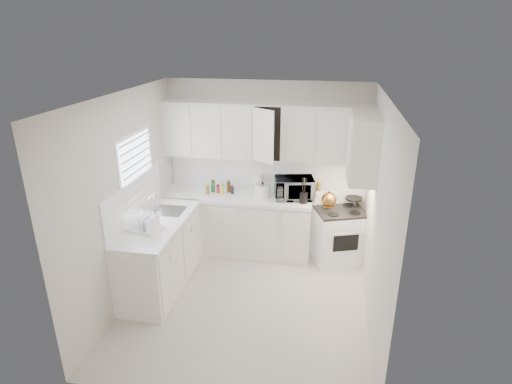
% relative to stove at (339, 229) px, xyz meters
% --- Properties ---
extents(floor, '(3.20, 3.20, 0.00)m').
position_rel_stove_xyz_m(floor, '(-1.14, -1.28, -0.53)').
color(floor, '#BDB6AD').
rests_on(floor, ground).
extents(ceiling, '(3.20, 3.20, 0.00)m').
position_rel_stove_xyz_m(ceiling, '(-1.14, -1.28, 2.07)').
color(ceiling, white).
rests_on(ceiling, ground).
extents(wall_back, '(3.00, 0.00, 3.00)m').
position_rel_stove_xyz_m(wall_back, '(-1.14, 0.32, 0.77)').
color(wall_back, beige).
rests_on(wall_back, ground).
extents(wall_front, '(3.00, 0.00, 3.00)m').
position_rel_stove_xyz_m(wall_front, '(-1.14, -2.88, 0.77)').
color(wall_front, beige).
rests_on(wall_front, ground).
extents(wall_left, '(0.00, 3.20, 3.20)m').
position_rel_stove_xyz_m(wall_left, '(-2.64, -1.28, 0.77)').
color(wall_left, beige).
rests_on(wall_left, ground).
extents(wall_right, '(0.00, 3.20, 3.20)m').
position_rel_stove_xyz_m(wall_right, '(0.36, -1.28, 0.77)').
color(wall_right, beige).
rests_on(wall_right, ground).
extents(window_blinds, '(0.06, 0.96, 1.06)m').
position_rel_stove_xyz_m(window_blinds, '(-2.62, -0.93, 1.02)').
color(window_blinds, white).
rests_on(window_blinds, wall_left).
extents(lower_cabinets_back, '(2.22, 0.60, 0.90)m').
position_rel_stove_xyz_m(lower_cabinets_back, '(-1.53, 0.02, -0.08)').
color(lower_cabinets_back, beige).
rests_on(lower_cabinets_back, floor).
extents(lower_cabinets_left, '(0.60, 1.60, 0.90)m').
position_rel_stove_xyz_m(lower_cabinets_left, '(-2.34, -1.08, -0.08)').
color(lower_cabinets_left, beige).
rests_on(lower_cabinets_left, floor).
extents(countertop_back, '(2.24, 0.64, 0.05)m').
position_rel_stove_xyz_m(countertop_back, '(-1.53, 0.01, 0.40)').
color(countertop_back, silver).
rests_on(countertop_back, lower_cabinets_back).
extents(countertop_left, '(0.64, 1.62, 0.05)m').
position_rel_stove_xyz_m(countertop_left, '(-2.33, -1.08, 0.40)').
color(countertop_left, silver).
rests_on(countertop_left, lower_cabinets_left).
extents(backsplash_back, '(2.98, 0.02, 0.55)m').
position_rel_stove_xyz_m(backsplash_back, '(-1.14, 0.31, 0.70)').
color(backsplash_back, silver).
rests_on(backsplash_back, wall_back).
extents(backsplash_left, '(0.02, 1.60, 0.55)m').
position_rel_stove_xyz_m(backsplash_left, '(-2.63, -1.08, 0.70)').
color(backsplash_left, silver).
rests_on(backsplash_left, wall_left).
extents(upper_cabinets_back, '(3.00, 0.33, 0.80)m').
position_rel_stove_xyz_m(upper_cabinets_back, '(-1.14, 0.16, 0.97)').
color(upper_cabinets_back, beige).
rests_on(upper_cabinets_back, wall_back).
extents(upper_cabinets_right, '(0.33, 0.90, 0.80)m').
position_rel_stove_xyz_m(upper_cabinets_right, '(0.19, -0.46, 0.97)').
color(upper_cabinets_right, beige).
rests_on(upper_cabinets_right, wall_right).
extents(sink, '(0.42, 0.38, 0.30)m').
position_rel_stove_xyz_m(sink, '(-2.33, -0.73, 0.54)').
color(sink, gray).
rests_on(sink, countertop_left).
extents(stove, '(0.84, 0.76, 1.06)m').
position_rel_stove_xyz_m(stove, '(0.00, 0.00, 0.00)').
color(stove, white).
rests_on(stove, floor).
extents(tea_kettle, '(0.28, 0.25, 0.24)m').
position_rel_stove_xyz_m(tea_kettle, '(-0.18, -0.16, 0.53)').
color(tea_kettle, olive).
rests_on(tea_kettle, stove).
extents(frying_pan, '(0.26, 0.42, 0.04)m').
position_rel_stove_xyz_m(frying_pan, '(0.18, 0.16, 0.44)').
color(frying_pan, black).
rests_on(frying_pan, stove).
extents(microwave, '(0.61, 0.42, 0.38)m').
position_rel_stove_xyz_m(microwave, '(-0.69, 0.04, 0.61)').
color(microwave, gray).
rests_on(microwave, countertop_back).
extents(rice_cooker, '(0.28, 0.28, 0.23)m').
position_rel_stove_xyz_m(rice_cooker, '(-1.15, 0.02, 0.54)').
color(rice_cooker, white).
rests_on(rice_cooker, countertop_back).
extents(paper_towel, '(0.12, 0.12, 0.27)m').
position_rel_stove_xyz_m(paper_towel, '(-1.24, 0.22, 0.56)').
color(paper_towel, white).
rests_on(paper_towel, countertop_back).
extents(utensil_crock, '(0.16, 0.16, 0.39)m').
position_rel_stove_xyz_m(utensil_crock, '(-0.54, -0.12, 0.61)').
color(utensil_crock, black).
rests_on(utensil_crock, countertop_back).
extents(dish_rack, '(0.45, 0.37, 0.22)m').
position_rel_stove_xyz_m(dish_rack, '(-2.41, -1.32, 0.53)').
color(dish_rack, white).
rests_on(dish_rack, countertop_left).
extents(spice_left_0, '(0.06, 0.06, 0.13)m').
position_rel_stove_xyz_m(spice_left_0, '(-1.99, 0.14, 0.49)').
color(spice_left_0, olive).
rests_on(spice_left_0, countertop_back).
extents(spice_left_1, '(0.06, 0.06, 0.13)m').
position_rel_stove_xyz_m(spice_left_1, '(-1.92, 0.05, 0.49)').
color(spice_left_1, '#257134').
rests_on(spice_left_1, countertop_back).
extents(spice_left_2, '(0.06, 0.06, 0.13)m').
position_rel_stove_xyz_m(spice_left_2, '(-1.84, 0.14, 0.49)').
color(spice_left_2, red).
rests_on(spice_left_2, countertop_back).
extents(spice_left_3, '(0.06, 0.06, 0.13)m').
position_rel_stove_xyz_m(spice_left_3, '(-1.77, 0.05, 0.49)').
color(spice_left_3, '#D5EF38').
rests_on(spice_left_3, countertop_back).
extents(spice_left_4, '(0.06, 0.06, 0.13)m').
position_rel_stove_xyz_m(spice_left_4, '(-1.69, 0.14, 0.49)').
color(spice_left_4, '#543A18').
rests_on(spice_left_4, countertop_back).
extents(spice_left_5, '(0.06, 0.06, 0.13)m').
position_rel_stove_xyz_m(spice_left_5, '(-1.62, 0.05, 0.49)').
color(spice_left_5, black).
rests_on(spice_left_5, countertop_back).
extents(sauce_right_0, '(0.06, 0.06, 0.19)m').
position_rel_stove_xyz_m(sauce_right_0, '(-0.56, 0.18, 0.52)').
color(sauce_right_0, red).
rests_on(sauce_right_0, countertop_back).
extents(sauce_right_1, '(0.06, 0.06, 0.19)m').
position_rel_stove_xyz_m(sauce_right_1, '(-0.51, 0.12, 0.52)').
color(sauce_right_1, '#D5EF38').
rests_on(sauce_right_1, countertop_back).
extents(sauce_right_2, '(0.06, 0.06, 0.19)m').
position_rel_stove_xyz_m(sauce_right_2, '(-0.45, 0.18, 0.52)').
color(sauce_right_2, '#543A18').
rests_on(sauce_right_2, countertop_back).
extents(sauce_right_3, '(0.06, 0.06, 0.19)m').
position_rel_stove_xyz_m(sauce_right_3, '(-0.40, 0.12, 0.52)').
color(sauce_right_3, black).
rests_on(sauce_right_3, countertop_back).
extents(sauce_right_4, '(0.06, 0.06, 0.19)m').
position_rel_stove_xyz_m(sauce_right_4, '(-0.34, 0.18, 0.52)').
color(sauce_right_4, olive).
rests_on(sauce_right_4, countertop_back).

